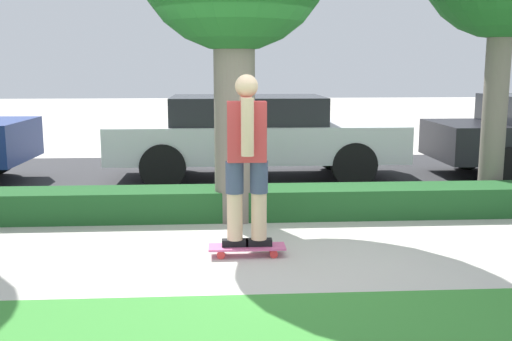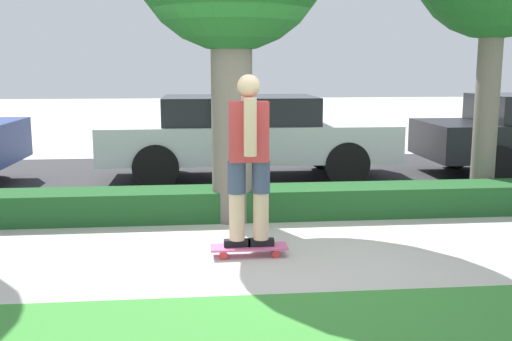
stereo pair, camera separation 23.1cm
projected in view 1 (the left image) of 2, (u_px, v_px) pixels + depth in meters
name	position (u px, v px, depth m)	size (l,w,h in m)	color
ground_plane	(268.00, 257.00, 5.92)	(60.00, 60.00, 0.00)	#BCB7AD
street_asphalt	(247.00, 178.00, 10.04)	(18.42, 5.00, 0.01)	#2D2D30
hedge_row	(258.00, 203.00, 7.46)	(18.42, 0.60, 0.37)	#1E5123
skateboard	(247.00, 248.00, 5.95)	(0.76, 0.24, 0.10)	#DB5B93
skater_person	(247.00, 156.00, 5.79)	(0.50, 0.43, 1.69)	black
parked_car_middle	(254.00, 134.00, 9.93)	(4.77, 1.86, 1.38)	silver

